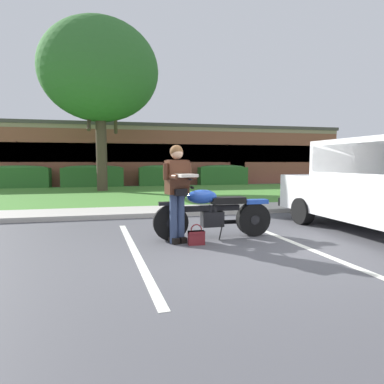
# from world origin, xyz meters

# --- Properties ---
(ground_plane) EXTENTS (140.00, 140.00, 0.00)m
(ground_plane) POSITION_xyz_m (0.00, 0.00, 0.00)
(ground_plane) COLOR #4C4C51
(curb_strip) EXTENTS (60.00, 0.20, 0.12)m
(curb_strip) POSITION_xyz_m (0.00, 3.39, 0.06)
(curb_strip) COLOR #B7B2A8
(curb_strip) RESTS_ON ground
(concrete_walk) EXTENTS (60.00, 1.50, 0.08)m
(concrete_walk) POSITION_xyz_m (0.00, 4.24, 0.04)
(concrete_walk) COLOR #B7B2A8
(concrete_walk) RESTS_ON ground
(grass_lawn) EXTENTS (60.00, 8.83, 0.06)m
(grass_lawn) POSITION_xyz_m (0.00, 9.41, 0.03)
(grass_lawn) COLOR #478433
(grass_lawn) RESTS_ON ground
(stall_stripe_0) EXTENTS (0.44, 4.40, 0.01)m
(stall_stripe_0) POSITION_xyz_m (-1.29, 0.20, 0.00)
(stall_stripe_0) COLOR silver
(stall_stripe_0) RESTS_ON ground
(stall_stripe_1) EXTENTS (0.44, 4.40, 0.01)m
(stall_stripe_1) POSITION_xyz_m (1.46, 0.20, 0.00)
(stall_stripe_1) COLOR silver
(stall_stripe_1) RESTS_ON ground
(motorcycle) EXTENTS (2.24, 0.82, 1.18)m
(motorcycle) POSITION_xyz_m (0.28, 0.84, 0.48)
(motorcycle) COLOR black
(motorcycle) RESTS_ON ground
(rider_person) EXTENTS (0.55, 0.65, 1.70)m
(rider_person) POSITION_xyz_m (-0.52, 0.61, 1.01)
(rider_person) COLOR black
(rider_person) RESTS_ON ground
(handbag) EXTENTS (0.28, 0.13, 0.36)m
(handbag) POSITION_xyz_m (-0.23, 0.40, 0.14)
(handbag) COLOR maroon
(handbag) RESTS_ON ground
(shade_tree) EXTENTS (5.41, 5.41, 7.89)m
(shade_tree) POSITION_xyz_m (-2.22, 11.17, 5.57)
(shade_tree) COLOR #4C3D2D
(shade_tree) RESTS_ON ground
(hedge_left) EXTENTS (3.13, 0.90, 1.24)m
(hedge_left) POSITION_xyz_m (-6.62, 14.08, 0.65)
(hedge_left) COLOR #336B2D
(hedge_left) RESTS_ON ground
(hedge_center_left) EXTENTS (3.33, 0.90, 1.24)m
(hedge_center_left) POSITION_xyz_m (-2.83, 14.08, 0.65)
(hedge_center_left) COLOR #336B2D
(hedge_center_left) RESTS_ON ground
(hedge_center_right) EXTENTS (2.51, 0.90, 1.24)m
(hedge_center_right) POSITION_xyz_m (0.96, 14.08, 0.65)
(hedge_center_right) COLOR #336B2D
(hedge_center_right) RESTS_ON ground
(hedge_right) EXTENTS (2.94, 0.90, 1.24)m
(hedge_right) POSITION_xyz_m (4.75, 14.08, 0.65)
(hedge_right) COLOR #336B2D
(hedge_right) RESTS_ON ground
(brick_building) EXTENTS (24.09, 8.79, 3.76)m
(brick_building) POSITION_xyz_m (1.26, 19.25, 1.88)
(brick_building) COLOR #93513D
(brick_building) RESTS_ON ground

